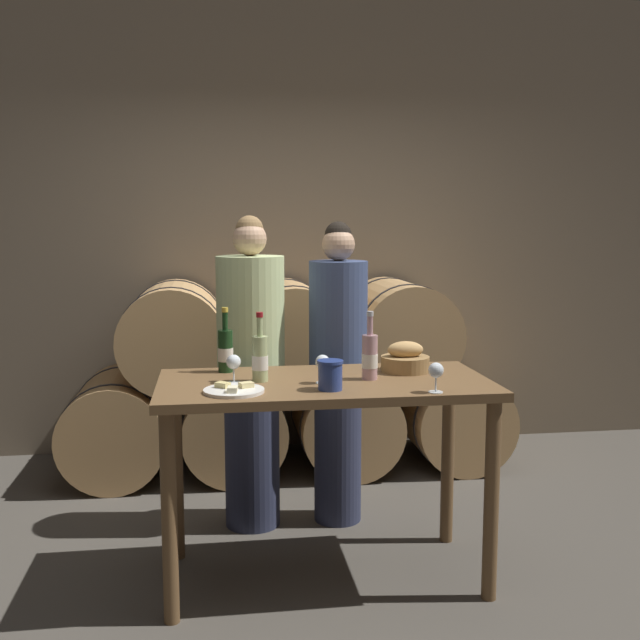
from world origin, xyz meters
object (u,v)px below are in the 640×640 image
Objects in this scene: wine_bottle_rose at (370,356)px; wine_glass_center at (436,371)px; tasting_table at (325,410)px; bread_basket at (405,360)px; person_right at (338,371)px; blue_crock at (330,374)px; person_left at (251,372)px; cheese_plate at (234,390)px; wine_bottle_red at (226,350)px; wine_glass_left at (323,363)px; wine_bottle_white at (260,358)px; wine_glass_far_left at (234,363)px.

wine_bottle_rose is 2.43× the size of wine_glass_center.
tasting_table is 0.47m from bread_basket.
bread_basket is at bearing 91.68° from wine_glass_center.
person_right is 0.88m from blue_crock.
person_left is 5.39× the size of wine_bottle_rose.
person_right is at bearing 104.37° from wine_glass_center.
wine_glass_center reaches higher than tasting_table.
tasting_table is at bearing -160.60° from bread_basket.
cheese_plate is at bearing -97.76° from person_left.
cheese_plate is (-0.40, 0.01, -0.06)m from blue_crock.
wine_bottle_red is at bearing -108.93° from person_left.
person_left reaches higher than cheese_plate.
person_right is at bearing 75.22° from wine_glass_left.
wine_glass_left is at bearing 150.68° from wine_glass_center.
person_left is 0.47m from wine_bottle_red.
wine_bottle_rose reaches higher than cheese_plate.
wine_bottle_white is 2.44× the size of wine_glass_center.
wine_glass_center is (0.24, -0.95, 0.18)m from person_right.
wine_bottle_white is 0.77m from wine_glass_center.
wine_glass_center is (0.42, -0.11, 0.02)m from blue_crock.
person_left is 0.66m from wine_bottle_white.
wine_bottle_white reaches higher than blue_crock.
wine_glass_center is at bearing -54.23° from wine_bottle_rose.
blue_crock is 0.50× the size of cheese_plate.
person_right is 12.87× the size of wine_glass_far_left.
bread_basket is (0.23, -0.51, 0.15)m from person_right.
cheese_plate is at bearing -86.70° from wine_bottle_red.
wine_bottle_red is (-0.14, -0.40, 0.19)m from person_left.
person_right is at bearing 55.44° from cheese_plate.
wine_glass_center is at bearing -75.63° from person_right.
wine_glass_far_left is at bearing 179.23° from wine_bottle_rose.
blue_crock is at bearing -46.14° from wine_bottle_red.
wine_bottle_red is at bearing 93.30° from cheese_plate.
blue_crock is (0.29, -0.84, 0.15)m from person_left.
tasting_table is 11.65× the size of wine_glass_far_left.
tasting_table is at bearing 178.49° from wine_bottle_rose.
tasting_table is 0.37m from wine_bottle_white.
wine_bottle_red is 0.44m from cheese_plate.
person_left reaches higher than wine_bottle_red.
wine_glass_center is at bearing -88.32° from bread_basket.
blue_crock reaches higher than tasting_table.
wine_bottle_rose is at bearing 41.85° from blue_crock.
wine_bottle_red is at bearing 122.35° from wine_bottle_white.
wine_glass_left is at bearing 17.42° from cheese_plate.
person_right reaches higher than wine_bottle_white.
person_left reaches higher than wine_bottle_rose.
bread_basket is 1.80× the size of wine_glass_center.
person_left is 13.17× the size of blue_crock.
wine_glass_left is 1.00× the size of wine_glass_center.
wine_glass_center is (0.41, -0.30, 0.22)m from tasting_table.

